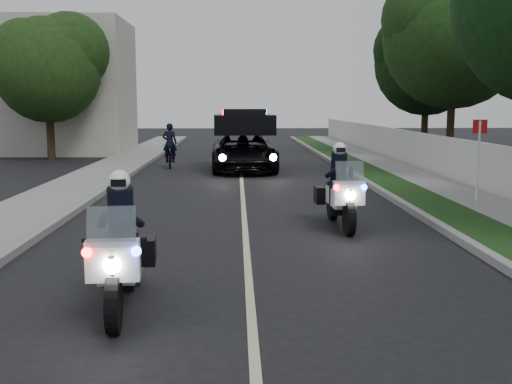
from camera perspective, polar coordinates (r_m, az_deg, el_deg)
ground at (r=8.35m, az=-0.52°, el=-10.24°), size 120.00×120.00×0.00m
curb_right at (r=18.60m, az=11.48°, el=0.07°), size 0.20×60.00×0.15m
grass_verge at (r=18.77m, az=13.56°, el=0.08°), size 1.20×60.00×0.16m
sidewalk_right at (r=19.16m, az=17.31°, el=0.10°), size 1.40×60.00×0.16m
property_wall at (r=19.43m, az=20.18°, el=2.07°), size 0.22×60.00×1.50m
curb_left at (r=18.52m, az=-14.04°, el=-0.05°), size 0.20×60.00×0.15m
sidewalk_left at (r=18.79m, az=-17.32°, el=-0.05°), size 2.00×60.00×0.16m
building_far at (r=35.32m, az=-18.22°, el=9.14°), size 8.00×6.00×7.00m
lane_marking at (r=18.11m, az=-1.25°, el=-0.21°), size 0.12×50.00×0.01m
police_moto_left at (r=8.36m, az=-12.24°, el=-10.40°), size 0.92×2.17×1.80m
police_moto_right at (r=13.48m, az=7.72°, el=-3.20°), size 0.83×2.17×1.82m
police_suv at (r=24.60m, az=-1.15°, el=1.99°), size 2.66×5.46×2.62m
bicycle at (r=26.04m, az=-7.91°, el=2.25°), size 0.89×1.96×0.99m
cyclist at (r=26.04m, az=-7.91°, el=2.25°), size 0.60×0.40×1.65m
sign_post at (r=16.92m, az=19.61°, el=-1.29°), size 0.44×0.44×2.31m
tree_right_d at (r=31.08m, az=17.36°, el=2.90°), size 7.30×7.30×11.05m
tree_right_e at (r=34.90m, az=15.18°, el=3.52°), size 7.19×7.19×9.28m
tree_left_near at (r=30.65m, az=-18.31°, el=2.79°), size 5.80×5.80×8.12m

